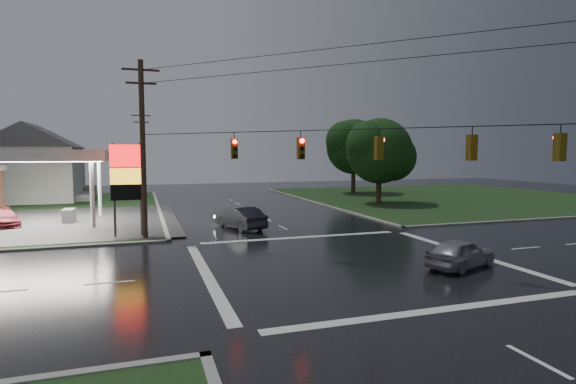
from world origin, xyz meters
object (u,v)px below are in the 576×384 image
object	(u,v)px
utility_pole_nw	(143,147)
car_crossing	(461,253)
utility_pole_n	(142,152)
tree_ne_near	(381,151)
tree_ne_far	(355,147)
car_north	(240,218)
house_far	(45,160)
pylon_sign	(127,175)
car_pump	(3,218)
house_near	(33,162)

from	to	relation	value
utility_pole_nw	car_crossing	distance (m)	19.09
utility_pole_nw	utility_pole_n	world-z (taller)	utility_pole_nw
utility_pole_nw	car_crossing	world-z (taller)	utility_pole_nw
tree_ne_near	tree_ne_far	xyz separation A→B (m)	(3.01, 12.00, 0.62)
car_north	utility_pole_nw	bearing A→B (deg)	-1.47
house_far	tree_ne_far	bearing A→B (deg)	-19.71
pylon_sign	tree_ne_near	world-z (taller)	tree_ne_near
pylon_sign	car_pump	size ratio (longest dim) A/B	1.35
house_far	tree_ne_far	world-z (taller)	tree_ne_far
house_far	car_pump	bearing A→B (deg)	-85.04
house_near	house_far	xyz separation A→B (m)	(-1.00, 12.00, 0.00)
car_pump	house_far	bearing A→B (deg)	73.00
utility_pole_nw	house_near	xyz separation A→B (m)	(-11.45, 26.50, -1.32)
house_far	car_pump	world-z (taller)	house_far
house_near	car_crossing	distance (m)	46.27
tree_ne_near	car_pump	bearing A→B (deg)	-172.41
utility_pole_nw	house_far	world-z (taller)	utility_pole_nw
tree_ne_far	car_pump	size ratio (longest dim) A/B	2.20
car_pump	pylon_sign	bearing A→B (deg)	-60.60
car_crossing	tree_ne_near	bearing A→B (deg)	-42.39
house_far	car_crossing	bearing A→B (deg)	-62.33
tree_ne_far	car_crossing	bearing A→B (deg)	-109.12
car_crossing	tree_ne_far	bearing A→B (deg)	-40.02
utility_pole_nw	tree_ne_far	xyz separation A→B (m)	(26.65, 24.49, 0.46)
utility_pole_n	car_crossing	bearing A→B (deg)	-70.90
utility_pole_n	car_crossing	world-z (taller)	utility_pole_n
pylon_sign	house_near	world-z (taller)	house_near
house_near	house_far	bearing A→B (deg)	94.76
house_far	tree_ne_far	xyz separation A→B (m)	(39.10, -14.01, 1.77)
tree_ne_near	car_crossing	bearing A→B (deg)	-111.50
pylon_sign	utility_pole_nw	world-z (taller)	utility_pole_nw
car_crossing	car_pump	world-z (taller)	car_crossing
pylon_sign	tree_ne_near	xyz separation A→B (m)	(24.64, 11.49, 1.55)
pylon_sign	utility_pole_nw	distance (m)	2.22
house_near	tree_ne_far	xyz separation A→B (m)	(38.10, -2.01, 1.77)
house_far	car_north	size ratio (longest dim) A/B	2.30
car_north	car_pump	world-z (taller)	car_north
utility_pole_n	tree_ne_far	distance (m)	26.96
pylon_sign	house_near	size ratio (longest dim) A/B	0.54
car_north	car_crossing	distance (m)	15.82
utility_pole_n	house_near	xyz separation A→B (m)	(-11.45, -2.00, -1.06)
tree_ne_far	car_north	xyz separation A→B (m)	(-20.20, -22.56, -5.39)
house_far	tree_ne_far	distance (m)	41.57
pylon_sign	tree_ne_far	bearing A→B (deg)	40.35
pylon_sign	utility_pole_nw	xyz separation A→B (m)	(1.00, -1.00, 1.71)
tree_ne_near	car_crossing	distance (m)	26.73
house_near	car_north	world-z (taller)	house_near
utility_pole_n	car_pump	world-z (taller)	utility_pole_n
pylon_sign	car_north	world-z (taller)	pylon_sign
house_near	car_pump	world-z (taller)	house_near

